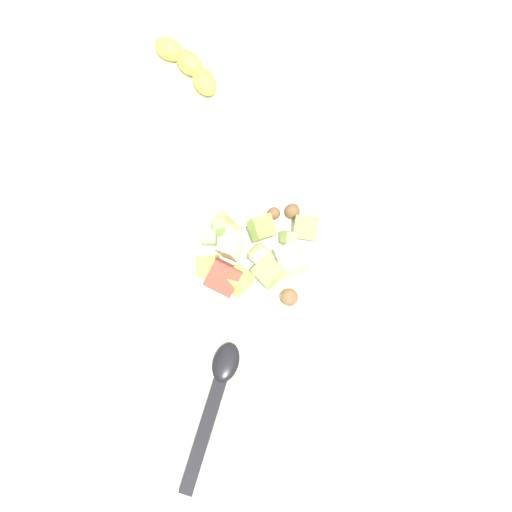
# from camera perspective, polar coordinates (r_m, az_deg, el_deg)

# --- Properties ---
(ground_plane) EXTENTS (2.40, 2.40, 0.00)m
(ground_plane) POSITION_cam_1_polar(r_m,az_deg,el_deg) (0.84, -0.30, -1.98)
(ground_plane) COLOR silver
(placemat) EXTENTS (0.49, 0.34, 0.01)m
(placemat) POSITION_cam_1_polar(r_m,az_deg,el_deg) (0.84, -0.30, -1.92)
(placemat) COLOR #BCB299
(placemat) RESTS_ON ground_plane
(salad_bowl) EXTENTS (0.22, 0.22, 0.11)m
(salad_bowl) POSITION_cam_1_polar(r_m,az_deg,el_deg) (0.81, -0.02, -0.15)
(salad_bowl) COLOR white
(salad_bowl) RESTS_ON placemat
(serving_spoon) EXTENTS (0.21, 0.04, 0.01)m
(serving_spoon) POSITION_cam_1_polar(r_m,az_deg,el_deg) (0.80, -3.90, -13.29)
(serving_spoon) COLOR black
(serving_spoon) RESTS_ON placemat
(banana_whole) EXTENTS (0.10, 0.14, 0.04)m
(banana_whole) POSITION_cam_1_polar(r_m,az_deg,el_deg) (1.02, -6.85, 18.49)
(banana_whole) COLOR yellow
(banana_whole) RESTS_ON ground_plane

